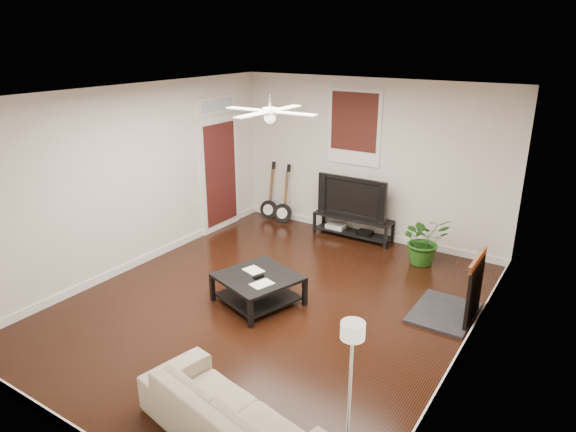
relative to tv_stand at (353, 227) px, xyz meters
name	(u,v)px	position (x,y,z in m)	size (l,w,h in m)	color
room	(271,206)	(0.15, -2.78, 1.20)	(5.01, 6.01, 2.81)	black
brick_accent	(493,220)	(2.64, -1.78, 1.20)	(0.02, 2.20, 2.80)	#985531
fireplace	(459,285)	(2.35, -1.78, 0.26)	(0.80, 1.10, 0.92)	black
window_back	(354,128)	(-0.15, 0.19, 1.75)	(1.00, 0.06, 1.30)	#38170F
door_left	(219,163)	(-2.31, -0.88, 1.05)	(0.08, 1.00, 2.50)	white
tv_stand	(353,227)	(0.00, 0.00, 0.00)	(1.44, 0.39, 0.40)	black
tv	(355,196)	(0.00, 0.02, 0.58)	(1.29, 0.17, 0.74)	black
coffee_table	(258,289)	(-0.03, -2.85, 0.00)	(0.96, 0.96, 0.40)	black
sofa	(230,414)	(1.25, -5.03, 0.07)	(1.88, 0.74, 0.55)	tan
floor_lamp	(349,409)	(2.35, -4.93, 0.57)	(0.25, 0.25, 1.54)	white
potted_plant	(424,240)	(1.44, -0.39, 0.20)	(0.73, 0.63, 0.81)	#215919
guitar_left	(269,191)	(-1.82, -0.03, 0.38)	(0.36, 0.25, 1.16)	black
guitar_right	(283,195)	(-1.47, -0.06, 0.38)	(0.36, 0.25, 1.16)	black
ceiling_fan	(270,111)	(0.15, -2.78, 2.40)	(1.24, 1.24, 0.32)	white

